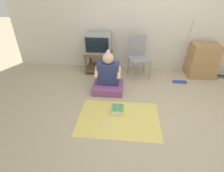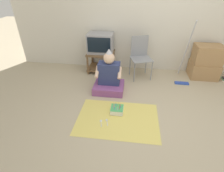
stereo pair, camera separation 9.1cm
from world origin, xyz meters
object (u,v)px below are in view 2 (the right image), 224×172
Objects in this scene: dust_mop at (184,65)px; folding_chair at (140,54)px; cardboard_box_stack at (205,62)px; birthday_cake at (117,110)px; tv at (101,43)px; person_seated at (109,78)px.

folding_chair is at bearing 171.76° from dust_mop.
cardboard_box_stack is 2.32m from birthday_cake.
tv is 0.63× the size of folding_chair.
folding_chair is at bearing 49.64° from person_seated.
tv reaches higher than birthday_cake.
person_seated is 0.74m from birthday_cake.
birthday_cake is at bearing -135.80° from dust_mop.
person_seated is at bearing 108.84° from birthday_cake.
tv is 2.71× the size of birthday_cake.
folding_chair is 0.92m from dust_mop.
folding_chair reaches higher than tv.
tv is at bearing 109.57° from birthday_cake.
tv is at bearing 169.52° from folding_chair.
tv is 0.98m from person_seated.
birthday_cake is (-0.35, -1.34, -0.46)m from folding_chair.
dust_mop is (1.78, -0.29, -0.29)m from tv.
dust_mop is at bearing 20.40° from person_seated.
cardboard_box_stack is at bearing 5.69° from folding_chair.
person_seated is at bearing -69.86° from tv.
cardboard_box_stack is 0.56× the size of dust_mop.
person_seated is 4.08× the size of birthday_cake.
folding_chair is (0.89, -0.16, -0.16)m from tv.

